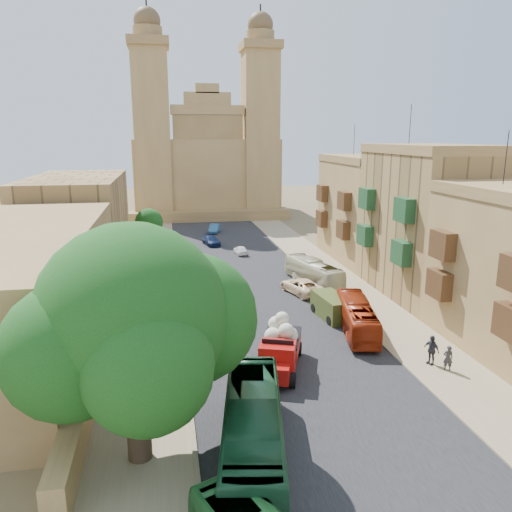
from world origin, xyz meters
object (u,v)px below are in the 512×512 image
object	(u,v)px
red_truck	(280,346)
car_white_b	(241,250)
olive_pickup	(332,307)
car_blue_b	(214,228)
street_tree_d	(149,222)
bus_green_north	(253,432)
pedestrian_a	(448,358)
street_tree_b	(142,273)
car_white_a	(235,299)
church	(206,163)
street_tree_c	(146,244)
ficus_tree	(135,325)
street_tree_a	(135,330)
bus_cream_east	(314,272)
bus_red_east	(357,317)
pedestrian_c	(431,350)
car_dkblue	(211,241)
car_cream	(301,286)

from	to	relation	value
red_truck	car_white_b	xyz separation A→B (m)	(2.36, 32.04, -1.01)
olive_pickup	car_blue_b	distance (m)	39.27
street_tree_d	car_blue_b	bearing A→B (deg)	48.80
bus_green_north	pedestrian_a	xyz separation A→B (m)	(13.78, 6.81, -0.69)
red_truck	street_tree_b	bearing A→B (deg)	125.78
car_blue_b	pedestrian_a	size ratio (longest dim) A/B	2.35
car_white_a	red_truck	bearing A→B (deg)	-63.14
church	street_tree_d	bearing A→B (deg)	-108.09
street_tree_c	car_blue_b	bearing A→B (deg)	67.43
ficus_tree	street_tree_a	size ratio (longest dim) A/B	2.32
ficus_tree	red_truck	xyz separation A→B (m)	(8.31, 7.63, -4.98)
street_tree_c	bus_cream_east	bearing A→B (deg)	-21.82
church	red_truck	distance (m)	67.46
car_white_a	street_tree_d	bearing A→B (deg)	129.74
street_tree_a	street_tree_d	world-z (taller)	street_tree_d
bus_red_east	pedestrian_c	distance (m)	6.63
street_tree_b	olive_pickup	xyz separation A→B (m)	(15.21, -4.00, -2.58)
bus_red_east	pedestrian_a	xyz separation A→B (m)	(3.31, -7.06, -0.37)
car_blue_b	pedestrian_a	distance (m)	50.30
car_white_a	pedestrian_c	world-z (taller)	pedestrian_c
pedestrian_c	street_tree_b	bearing A→B (deg)	-148.15
street_tree_a	street_tree_b	distance (m)	12.00
street_tree_a	bus_cream_east	xyz separation A→B (m)	(16.50, 17.40, -1.96)
car_white_b	car_dkblue	bearing A→B (deg)	-69.36
street_tree_c	car_cream	world-z (taller)	street_tree_c
olive_pickup	car_cream	world-z (taller)	olive_pickup
car_dkblue	car_white_b	xyz separation A→B (m)	(3.12, -6.15, -0.07)
car_white_a	bus_red_east	bearing A→B (deg)	-20.69
church	street_tree_b	xyz separation A→B (m)	(-10.00, -54.61, -6.04)
ficus_tree	pedestrian_c	xyz separation A→B (m)	(18.16, 6.55, -5.54)
car_blue_b	pedestrian_c	distance (m)	49.18
street_tree_b	car_cream	distance (m)	15.01
red_truck	bus_red_east	world-z (taller)	red_truck
street_tree_a	bus_cream_east	bearing A→B (deg)	46.51
bus_red_east	bus_cream_east	distance (m)	12.81
car_cream	car_white_b	size ratio (longest dim) A/B	1.61
bus_green_north	church	bearing A→B (deg)	96.75
car_blue_b	bus_cream_east	bearing A→B (deg)	-62.66
church	pedestrian_c	world-z (taller)	church
olive_pickup	car_cream	bearing A→B (deg)	96.02
street_tree_b	pedestrian_a	bearing A→B (deg)	-36.80
street_tree_a	ficus_tree	bearing A→B (deg)	-85.72
red_truck	street_tree_d	bearing A→B (deg)	103.77
church	car_white_a	distance (m)	55.26
bus_cream_east	car_blue_b	xyz separation A→B (m)	(-7.00, 29.46, -0.58)
street_tree_c	bus_red_east	xyz separation A→B (m)	(16.03, -19.41, -2.13)
street_tree_d	pedestrian_c	xyz separation A→B (m)	(18.76, -37.44, -2.70)
bus_green_north	olive_pickup	bearing A→B (deg)	70.93
red_truck	pedestrian_c	distance (m)	9.93
pedestrian_c	red_truck	bearing A→B (deg)	-118.78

